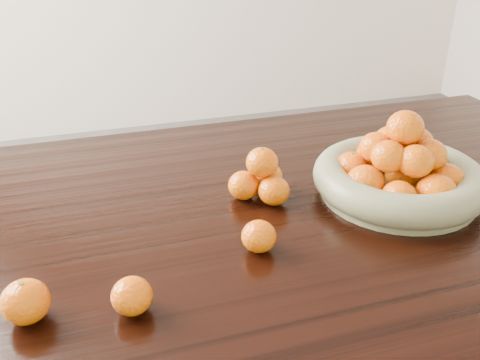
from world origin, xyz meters
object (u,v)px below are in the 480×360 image
object	(u,v)px
dining_table	(221,249)
orange_pyramid	(262,178)
loose_orange_0	(25,302)
fruit_bowl	(400,174)

from	to	relation	value
dining_table	orange_pyramid	xyz separation A→B (m)	(0.10, 0.04, 0.13)
dining_table	loose_orange_0	bearing A→B (deg)	-148.92
dining_table	loose_orange_0	size ratio (longest dim) A/B	27.35
dining_table	fruit_bowl	size ratio (longest dim) A/B	5.46
orange_pyramid	loose_orange_0	distance (m)	0.53
dining_table	fruit_bowl	xyz separation A→B (m)	(0.39, -0.04, 0.14)
dining_table	loose_orange_0	world-z (taller)	loose_orange_0
loose_orange_0	fruit_bowl	bearing A→B (deg)	13.25
dining_table	loose_orange_0	distance (m)	0.44
fruit_bowl	loose_orange_0	world-z (taller)	fruit_bowl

